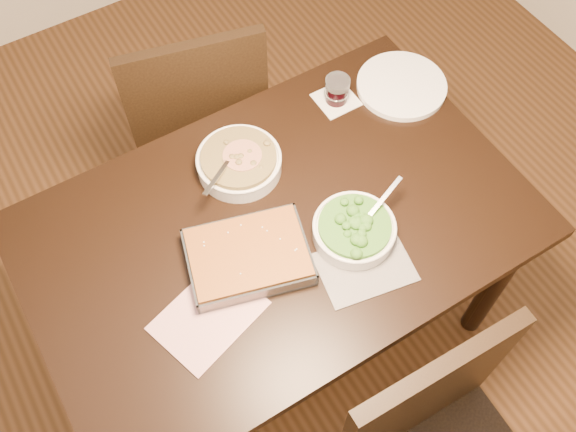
% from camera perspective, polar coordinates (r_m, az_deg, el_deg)
% --- Properties ---
extents(ground, '(4.00, 4.00, 0.00)m').
position_cam_1_polar(ground, '(2.47, -0.65, -9.59)').
color(ground, '#412612').
rests_on(ground, ground).
extents(table, '(1.40, 0.90, 0.75)m').
position_cam_1_polar(table, '(1.88, -0.84, -2.16)').
color(table, black).
rests_on(table, ground).
extents(magazine_a, '(0.31, 0.27, 0.01)m').
position_cam_1_polar(magazine_a, '(1.68, -7.07, -8.79)').
color(magazine_a, '#9E2D3C').
rests_on(magazine_a, table).
extents(magazine_b, '(0.28, 0.22, 0.00)m').
position_cam_1_polar(magazine_b, '(1.74, 6.86, -4.54)').
color(magazine_b, '#24232A').
rests_on(magazine_b, table).
extents(coaster, '(0.12, 0.12, 0.00)m').
position_cam_1_polar(coaster, '(2.07, 4.30, 10.27)').
color(coaster, white).
rests_on(coaster, table).
extents(stew_bowl, '(0.25, 0.25, 0.09)m').
position_cam_1_polar(stew_bowl, '(1.88, -4.37, 4.82)').
color(stew_bowl, white).
rests_on(stew_bowl, table).
extents(broccoli_bowl, '(0.26, 0.23, 0.09)m').
position_cam_1_polar(broccoli_bowl, '(1.76, 5.90, -1.19)').
color(broccoli_bowl, white).
rests_on(broccoli_bowl, table).
extents(baking_dish, '(0.38, 0.32, 0.06)m').
position_cam_1_polar(baking_dish, '(1.72, -3.55, -3.62)').
color(baking_dish, silver).
rests_on(baking_dish, table).
extents(wine_tumbler, '(0.08, 0.08, 0.09)m').
position_cam_1_polar(wine_tumbler, '(2.04, 4.38, 11.15)').
color(wine_tumbler, black).
rests_on(wine_tumbler, coaster).
extents(dinner_plate, '(0.29, 0.29, 0.02)m').
position_cam_1_polar(dinner_plate, '(2.13, 10.06, 11.35)').
color(dinner_plate, white).
rests_on(dinner_plate, table).
extents(chair_far, '(0.55, 0.55, 0.98)m').
position_cam_1_polar(chair_far, '(2.33, -8.14, 9.12)').
color(chair_far, black).
rests_on(chair_far, ground).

